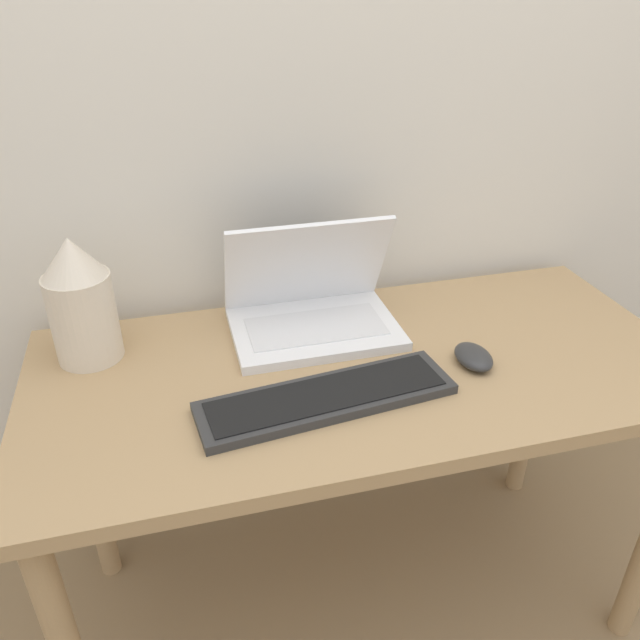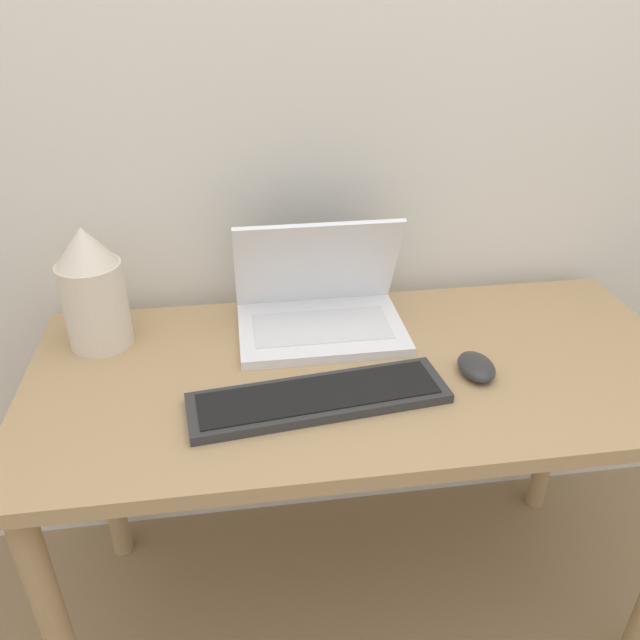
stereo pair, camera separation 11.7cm
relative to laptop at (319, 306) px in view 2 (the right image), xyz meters
name	(u,v)px [view 2 (the right image)]	position (x,y,z in m)	size (l,w,h in m)	color
wall_back	(336,45)	(0.06, 0.20, 0.49)	(6.00, 0.05, 2.50)	silver
desk	(362,405)	(0.06, -0.16, -0.15)	(1.30, 0.60, 0.71)	tan
laptop	(319,306)	(0.00, 0.00, 0.00)	(0.35, 0.25, 0.24)	white
keyboard	(319,398)	(-0.04, -0.26, -0.04)	(0.48, 0.18, 0.02)	#2D2D2D
mouse	(476,367)	(0.27, -0.22, -0.04)	(0.07, 0.10, 0.03)	#2D2D2D
vase	(92,289)	(-0.45, 0.00, 0.07)	(0.13, 0.13, 0.25)	beige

